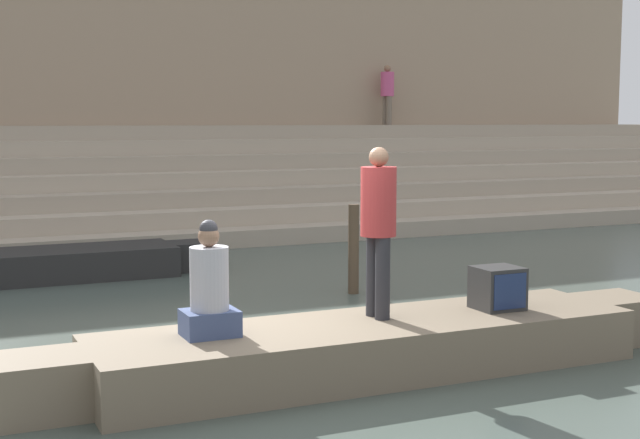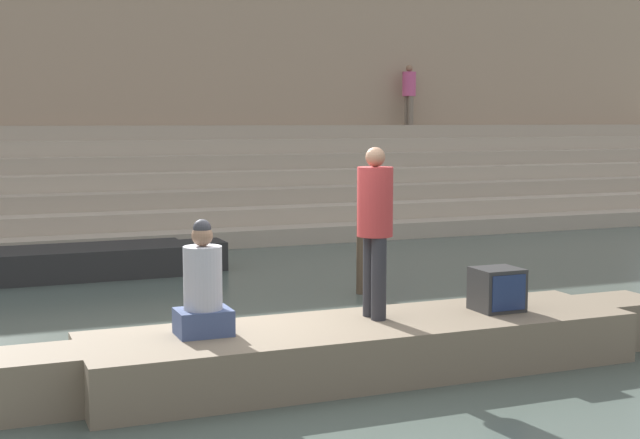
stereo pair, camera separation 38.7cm
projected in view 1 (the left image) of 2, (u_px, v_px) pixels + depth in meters
The scene contains 10 objects.
ground_plane at pixel (267, 365), 9.14m from camera, with size 120.00×120.00×0.00m, color #47544C.
ghat_steps at pixel (77, 196), 19.51m from camera, with size 36.00×5.39×2.38m.
back_wall at pixel (56, 66), 21.47m from camera, with size 34.20×1.28×7.68m.
rowboat_main at pixel (370, 346), 8.84m from camera, with size 7.10×1.49×0.51m.
person_standing at pixel (378, 220), 8.91m from camera, with size 0.36×0.36×1.72m.
person_rowing at pixel (209, 290), 8.19m from camera, with size 0.50×0.40×1.08m.
tv_set at pixel (498, 288), 9.39m from camera, with size 0.48×0.44×0.45m.
moored_boat_shore at pixel (18, 266), 13.84m from camera, with size 6.21×1.26×0.48m.
mooring_post at pixel (354, 249), 12.86m from camera, with size 0.16×0.16×1.30m, color #473828.
person_on_steps at pixel (387, 91), 24.16m from camera, with size 0.36×0.36×1.61m.
Camera 1 is at (-3.19, -8.35, 2.49)m, focal length 50.00 mm.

